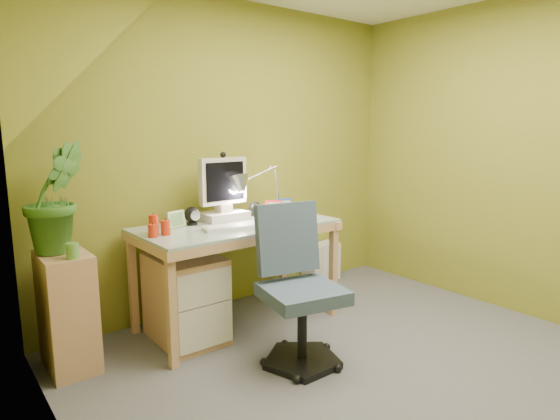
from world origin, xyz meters
TOP-DOWN VIEW (x-y plane):
  - floor at (0.00, 0.00)m, footprint 3.20×3.20m
  - wall_back at (0.00, 1.60)m, footprint 3.20×0.01m
  - wall_left at (-1.60, 0.00)m, footprint 0.01×3.20m
  - wall_right at (1.60, 0.00)m, footprint 0.01×3.20m
  - slope_ceiling at (-1.00, 0.00)m, footprint 1.10×3.20m
  - desk at (-0.25, 1.18)m, footprint 1.42×0.74m
  - monitor at (-0.25, 1.36)m, footprint 0.40×0.24m
  - speaker_left at (-0.52, 1.34)m, footprint 0.12×0.12m
  - speaker_right at (0.02, 1.34)m, footprint 0.10×0.10m
  - keyboard at (-0.33, 1.04)m, footprint 0.49×0.25m
  - mousepad at (0.13, 1.04)m, footprint 0.29×0.22m
  - mouse at (0.13, 1.04)m, footprint 0.11×0.08m
  - amber_tumbler at (-0.07, 1.10)m, footprint 0.08×0.08m
  - candle_cluster at (-0.85, 1.19)m, footprint 0.18×0.16m
  - photo_frame_red at (0.17, 1.30)m, footprint 0.12×0.08m
  - photo_frame_blue at (0.31, 1.34)m, footprint 0.13×0.05m
  - photo_frame_green at (-0.65, 1.32)m, footprint 0.14×0.05m
  - desk_lamp at (0.20, 1.36)m, footprint 0.52×0.23m
  - side_ledge at (-1.40, 1.26)m, footprint 0.26×0.41m
  - potted_plant at (-1.40, 1.31)m, footprint 0.40×0.34m
  - green_cup at (-1.38, 1.11)m, footprint 0.07×0.07m
  - task_chair at (-0.27, 0.44)m, footprint 0.60×0.60m
  - radiator at (0.88, 1.50)m, footprint 0.38×0.20m

SIDE VIEW (x-z plane):
  - floor at x=0.00m, z-range -0.01..0.00m
  - radiator at x=0.88m, z-range 0.00..0.37m
  - side_ledge at x=-1.40m, z-range 0.00..0.71m
  - desk at x=-0.25m, z-range 0.00..0.75m
  - task_chair at x=-0.27m, z-range 0.00..0.92m
  - green_cup at x=-1.38m, z-range 0.71..0.80m
  - mousepad at x=0.13m, z-range 0.75..0.76m
  - keyboard at x=-0.33m, z-range 0.75..0.78m
  - mouse at x=0.13m, z-range 0.75..0.79m
  - amber_tumbler at x=-0.07m, z-range 0.75..0.85m
  - photo_frame_blue at x=0.31m, z-range 0.75..0.86m
  - speaker_right at x=0.02m, z-range 0.75..0.87m
  - photo_frame_red at x=0.17m, z-range 0.75..0.87m
  - photo_frame_green at x=-0.65m, z-range 0.75..0.87m
  - candle_cluster at x=-0.85m, z-range 0.75..0.88m
  - speaker_left at x=-0.52m, z-range 0.75..0.88m
  - monitor at x=-0.25m, z-range 0.75..1.29m
  - desk_lamp at x=0.20m, z-range 0.75..1.31m
  - potted_plant at x=-1.40m, z-range 0.71..1.36m
  - wall_back at x=0.00m, z-range 0.00..2.40m
  - wall_left at x=-1.60m, z-range 0.00..2.40m
  - wall_right at x=1.60m, z-range 0.00..2.40m
  - slope_ceiling at x=-1.00m, z-range 1.30..2.40m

